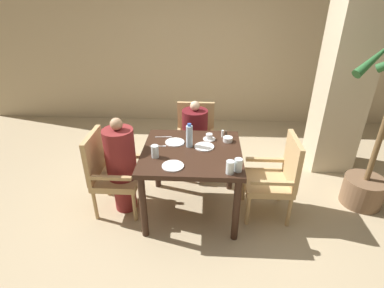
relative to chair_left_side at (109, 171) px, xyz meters
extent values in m
plane|color=tan|center=(0.90, 0.00, -0.49)|extent=(16.00, 16.00, 0.00)
cube|color=tan|center=(0.90, 2.63, 0.91)|extent=(8.00, 0.06, 2.80)
cube|color=#BCAD8E|center=(2.76, 1.11, 0.86)|extent=(0.53, 0.53, 2.70)
cube|color=#331E14|center=(0.90, 0.00, 0.25)|extent=(1.02, 0.97, 0.05)
cylinder|color=#331E14|center=(0.45, -0.43, -0.13)|extent=(0.07, 0.07, 0.71)
cylinder|color=#331E14|center=(1.35, -0.43, -0.13)|extent=(0.07, 0.07, 0.71)
cylinder|color=#331E14|center=(0.45, 0.43, -0.13)|extent=(0.07, 0.07, 0.71)
cylinder|color=#331E14|center=(1.35, 0.43, -0.13)|extent=(0.07, 0.07, 0.71)
cube|color=tan|center=(0.08, 0.00, -0.10)|extent=(0.49, 0.49, 0.07)
cube|color=tan|center=(-0.14, 0.00, 0.19)|extent=(0.05, 0.49, 0.50)
cube|color=tan|center=(0.08, 0.22, 0.06)|extent=(0.44, 0.04, 0.04)
cube|color=tan|center=(0.08, -0.22, 0.06)|extent=(0.44, 0.04, 0.04)
cylinder|color=tan|center=(0.30, 0.21, -0.31)|extent=(0.04, 0.04, 0.36)
cylinder|color=tan|center=(0.30, -0.21, -0.31)|extent=(0.04, 0.04, 0.36)
cylinder|color=tan|center=(-0.13, 0.21, -0.31)|extent=(0.04, 0.04, 0.36)
cylinder|color=tan|center=(-0.13, -0.21, -0.31)|extent=(0.04, 0.04, 0.36)
cylinder|color=maroon|center=(0.14, 0.00, -0.28)|extent=(0.24, 0.24, 0.43)
cylinder|color=maroon|center=(0.14, 0.00, 0.21)|extent=(0.32, 0.32, 0.55)
sphere|color=tan|center=(0.14, 0.00, 0.55)|extent=(0.13, 0.13, 0.13)
cube|color=tan|center=(0.90, 0.79, -0.10)|extent=(0.49, 0.49, 0.07)
cube|color=tan|center=(0.90, 1.01, 0.19)|extent=(0.49, 0.05, 0.50)
cube|color=tan|center=(1.12, 0.79, 0.06)|extent=(0.04, 0.44, 0.04)
cube|color=tan|center=(0.67, 0.79, 0.06)|extent=(0.04, 0.44, 0.04)
cylinder|color=tan|center=(1.11, 0.58, -0.31)|extent=(0.04, 0.04, 0.36)
cylinder|color=tan|center=(0.68, 0.58, -0.31)|extent=(0.04, 0.04, 0.36)
cylinder|color=tan|center=(1.11, 1.00, -0.31)|extent=(0.04, 0.04, 0.36)
cylinder|color=tan|center=(0.68, 1.00, -0.31)|extent=(0.04, 0.04, 0.36)
cylinder|color=#5B1419|center=(0.90, 0.73, -0.28)|extent=(0.24, 0.24, 0.43)
cylinder|color=#5B1419|center=(0.90, 0.73, 0.18)|extent=(0.32, 0.32, 0.49)
sphere|color=beige|center=(0.90, 0.73, 0.49)|extent=(0.12, 0.12, 0.12)
cube|color=tan|center=(1.71, 0.00, -0.10)|extent=(0.49, 0.49, 0.07)
cube|color=tan|center=(1.93, 0.00, 0.19)|extent=(0.05, 0.49, 0.50)
cube|color=tan|center=(1.71, -0.22, 0.06)|extent=(0.44, 0.04, 0.04)
cube|color=tan|center=(1.71, 0.22, 0.06)|extent=(0.44, 0.04, 0.04)
cylinder|color=tan|center=(1.50, -0.21, -0.31)|extent=(0.04, 0.04, 0.36)
cylinder|color=tan|center=(1.50, 0.21, -0.31)|extent=(0.04, 0.04, 0.36)
cylinder|color=tan|center=(1.92, -0.21, -0.31)|extent=(0.04, 0.04, 0.36)
cylinder|color=tan|center=(1.92, 0.21, -0.31)|extent=(0.04, 0.04, 0.36)
cylinder|color=brown|center=(2.86, 0.22, -0.32)|extent=(0.45, 0.45, 0.33)
cylinder|color=brown|center=(2.86, 0.22, 0.42)|extent=(0.06, 0.06, 1.16)
cone|color=#285B2D|center=(2.73, 0.45, 1.16)|extent=(0.56, 0.37, 0.41)
cylinder|color=white|center=(1.02, 0.08, 0.28)|extent=(0.21, 0.21, 0.01)
cylinder|color=white|center=(0.74, -0.32, 0.28)|extent=(0.21, 0.21, 0.01)
cylinder|color=white|center=(0.70, 0.16, 0.28)|extent=(0.21, 0.21, 0.01)
cylinder|color=white|center=(1.07, 0.27, 0.28)|extent=(0.14, 0.14, 0.01)
cylinder|color=white|center=(1.07, 0.27, 0.31)|extent=(0.07, 0.07, 0.06)
cylinder|color=white|center=(1.28, 0.23, 0.30)|extent=(0.10, 0.10, 0.05)
cylinder|color=silver|center=(0.87, 0.09, 0.39)|extent=(0.07, 0.07, 0.23)
cylinder|color=#3359B2|center=(0.87, 0.09, 0.52)|extent=(0.04, 0.04, 0.03)
cylinder|color=silver|center=(1.34, -0.36, 0.34)|extent=(0.07, 0.07, 0.13)
cylinder|color=silver|center=(0.54, -0.15, 0.34)|extent=(0.07, 0.07, 0.13)
cylinder|color=silver|center=(1.26, -0.40, 0.34)|extent=(0.07, 0.07, 0.13)
cylinder|color=white|center=(1.22, 0.34, 0.31)|extent=(0.03, 0.03, 0.08)
cylinder|color=#4C3D2D|center=(1.26, 0.34, 0.31)|extent=(0.03, 0.03, 0.08)
cube|color=silver|center=(0.53, 0.07, 0.28)|extent=(0.15, 0.02, 0.00)
cube|color=silver|center=(0.60, 0.08, 0.28)|extent=(0.04, 0.03, 0.00)
cube|color=silver|center=(0.55, 0.29, 0.28)|extent=(0.15, 0.02, 0.00)
cube|color=silver|center=(0.62, 0.30, 0.28)|extent=(0.06, 0.02, 0.00)
camera|label=1|loc=(1.04, -2.68, 1.76)|focal=28.00mm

